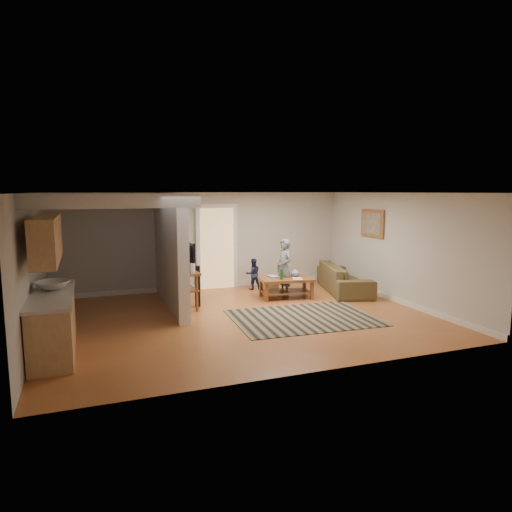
{
  "coord_description": "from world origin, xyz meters",
  "views": [
    {
      "loc": [
        -2.87,
        -8.46,
        2.53
      ],
      "look_at": [
        0.64,
        0.94,
        1.1
      ],
      "focal_mm": 32.0,
      "sensor_mm": 36.0,
      "label": 1
    }
  ],
  "objects_px": {
    "sofa": "(344,291)",
    "tv_console": "(182,273)",
    "speaker_left": "(197,286)",
    "toddler": "(253,289)",
    "child": "(284,296)",
    "speaker_right": "(179,275)",
    "toy_basket": "(270,285)",
    "coffee_table": "(287,282)"
  },
  "relations": [
    {
      "from": "sofa",
      "to": "tv_console",
      "type": "distance_m",
      "value": 4.22
    },
    {
      "from": "speaker_left",
      "to": "toddler",
      "type": "relative_size",
      "value": 1.13
    },
    {
      "from": "child",
      "to": "tv_console",
      "type": "bearing_deg",
      "value": -95.47
    },
    {
      "from": "child",
      "to": "toddler",
      "type": "bearing_deg",
      "value": -163.78
    },
    {
      "from": "sofa",
      "to": "toddler",
      "type": "height_order",
      "value": "toddler"
    },
    {
      "from": "tv_console",
      "to": "speaker_right",
      "type": "relative_size",
      "value": 1.48
    },
    {
      "from": "sofa",
      "to": "child",
      "type": "distance_m",
      "value": 1.66
    },
    {
      "from": "speaker_right",
      "to": "child",
      "type": "relative_size",
      "value": 0.65
    },
    {
      "from": "sofa",
      "to": "speaker_right",
      "type": "relative_size",
      "value": 2.54
    },
    {
      "from": "toy_basket",
      "to": "child",
      "type": "bearing_deg",
      "value": -80.13
    },
    {
      "from": "sofa",
      "to": "speaker_left",
      "type": "relative_size",
      "value": 2.54
    },
    {
      "from": "speaker_left",
      "to": "speaker_right",
      "type": "height_order",
      "value": "speaker_right"
    },
    {
      "from": "sofa",
      "to": "toy_basket",
      "type": "distance_m",
      "value": 1.89
    },
    {
      "from": "coffee_table",
      "to": "toddler",
      "type": "distance_m",
      "value": 1.3
    },
    {
      "from": "tv_console",
      "to": "child",
      "type": "distance_m",
      "value": 2.61
    },
    {
      "from": "speaker_left",
      "to": "toy_basket",
      "type": "distance_m",
      "value": 2.28
    },
    {
      "from": "coffee_table",
      "to": "speaker_left",
      "type": "height_order",
      "value": "speaker_left"
    },
    {
      "from": "speaker_right",
      "to": "child",
      "type": "distance_m",
      "value": 2.68
    },
    {
      "from": "coffee_table",
      "to": "speaker_right",
      "type": "distance_m",
      "value": 2.72
    },
    {
      "from": "speaker_left",
      "to": "toy_basket",
      "type": "xyz_separation_m",
      "value": [
        2.09,
        0.86,
        -0.3
      ]
    },
    {
      "from": "sofa",
      "to": "speaker_right",
      "type": "distance_m",
      "value": 4.21
    },
    {
      "from": "speaker_left",
      "to": "toy_basket",
      "type": "bearing_deg",
      "value": 10.82
    },
    {
      "from": "speaker_left",
      "to": "child",
      "type": "relative_size",
      "value": 0.65
    },
    {
      "from": "coffee_table",
      "to": "sofa",
      "type": "bearing_deg",
      "value": 5.17
    },
    {
      "from": "tv_console",
      "to": "speaker_right",
      "type": "bearing_deg",
      "value": 78.84
    },
    {
      "from": "coffee_table",
      "to": "child",
      "type": "bearing_deg",
      "value": 86.13
    },
    {
      "from": "speaker_left",
      "to": "toddler",
      "type": "xyz_separation_m",
      "value": [
        1.76,
        1.23,
        -0.46
      ]
    },
    {
      "from": "toy_basket",
      "to": "child",
      "type": "distance_m",
      "value": 0.63
    },
    {
      "from": "toddler",
      "to": "child",
      "type": "bearing_deg",
      "value": 116.37
    },
    {
      "from": "speaker_right",
      "to": "tv_console",
      "type": "bearing_deg",
      "value": -95.74
    },
    {
      "from": "sofa",
      "to": "speaker_left",
      "type": "bearing_deg",
      "value": 109.05
    },
    {
      "from": "speaker_left",
      "to": "toddler",
      "type": "bearing_deg",
      "value": 23.48
    },
    {
      "from": "tv_console",
      "to": "toddler",
      "type": "height_order",
      "value": "tv_console"
    },
    {
      "from": "toddler",
      "to": "coffee_table",
      "type": "bearing_deg",
      "value": 112.3
    },
    {
      "from": "speaker_right",
      "to": "toy_basket",
      "type": "xyz_separation_m",
      "value": [
        2.22,
        -0.64,
        -0.3
      ]
    },
    {
      "from": "toddler",
      "to": "speaker_left",
      "type": "bearing_deg",
      "value": 37.24
    },
    {
      "from": "sofa",
      "to": "toy_basket",
      "type": "relative_size",
      "value": 5.4
    },
    {
      "from": "tv_console",
      "to": "toddler",
      "type": "xyz_separation_m",
      "value": [
        2.06,
        1.09,
        -0.76
      ]
    },
    {
      "from": "sofa",
      "to": "tv_console",
      "type": "height_order",
      "value": "tv_console"
    },
    {
      "from": "speaker_left",
      "to": "child",
      "type": "height_order",
      "value": "speaker_left"
    },
    {
      "from": "sofa",
      "to": "child",
      "type": "height_order",
      "value": "child"
    },
    {
      "from": "toddler",
      "to": "toy_basket",
      "type": "bearing_deg",
      "value": 134.1
    }
  ]
}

